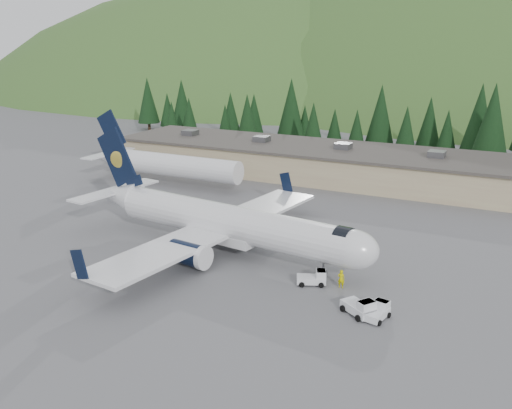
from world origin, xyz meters
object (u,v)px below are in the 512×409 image
object	(u,v)px
baggage_tug_c	(378,311)
airliner	(223,222)
baggage_tug_b	(360,308)
ramp_worker	(341,279)
second_airliner	(163,164)
baggage_tug_a	(314,278)
terminal_building	(314,161)

from	to	relation	value
baggage_tug_c	airliner	bearing A→B (deg)	79.88
baggage_tug_b	ramp_worker	size ratio (longest dim) A/B	1.89
second_airliner	baggage_tug_c	size ratio (longest dim) A/B	9.68
airliner	baggage_tug_c	world-z (taller)	airliner
baggage_tug_a	ramp_worker	distance (m)	2.62
second_airliner	ramp_worker	size ratio (longest dim) A/B	15.07
airliner	baggage_tug_b	world-z (taller)	airliner
baggage_tug_a	baggage_tug_b	size ratio (longest dim) A/B	0.90
airliner	baggage_tug_b	xyz separation A→B (m)	(18.12, -8.05, -2.60)
baggage_tug_c	terminal_building	size ratio (longest dim) A/B	0.04
airliner	ramp_worker	distance (m)	15.39
terminal_building	baggage_tug_b	bearing A→B (deg)	-64.37
airliner	baggage_tug_c	xyz separation A→B (m)	(19.61, -7.81, -2.71)
baggage_tug_a	ramp_worker	xyz separation A→B (m)	(2.57, 0.44, 0.25)
terminal_building	ramp_worker	bearing A→B (deg)	-65.57
baggage_tug_c	ramp_worker	bearing A→B (deg)	58.88
second_airliner	terminal_building	xyz separation A→B (m)	(19.91, 16.00, -0.70)
baggage_tug_a	terminal_building	size ratio (longest dim) A/B	0.04
ramp_worker	airliner	bearing A→B (deg)	-19.14
baggage_tug_b	baggage_tug_c	world-z (taller)	baggage_tug_b
baggage_tug_b	terminal_building	bearing A→B (deg)	149.47
airliner	terminal_building	world-z (taller)	airliner
second_airliner	ramp_worker	xyz separation A→B (m)	(38.65, -25.25, -2.41)
airliner	ramp_worker	world-z (taller)	airliner
baggage_tug_b	baggage_tug_c	distance (m)	1.52
baggage_tug_a	terminal_building	xyz separation A→B (m)	(-16.16, 41.68, 1.96)
second_airliner	baggage_tug_b	size ratio (longest dim) A/B	7.97
terminal_building	ramp_worker	size ratio (longest dim) A/B	38.92
second_airliner	baggage_tug_a	distance (m)	44.37
second_airliner	terminal_building	distance (m)	25.55
airliner	second_airliner	distance (m)	32.34
baggage_tug_c	ramp_worker	distance (m)	6.53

